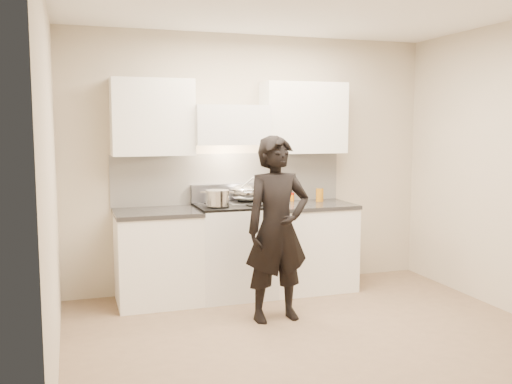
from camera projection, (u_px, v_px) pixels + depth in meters
ground_plane at (317, 340)px, 4.66m from camera, size 4.00×4.00×0.00m
room_shell at (295, 143)px, 4.80m from camera, size 4.04×3.54×2.70m
stove at (234, 250)px, 5.85m from camera, size 0.76×0.65×0.96m
counter_right at (308, 246)px, 6.11m from camera, size 0.92×0.67×0.92m
counter_left at (158, 257)px, 5.61m from camera, size 0.82×0.67×0.92m
wok at (246, 192)px, 5.93m from camera, size 0.35×0.41×0.28m
stock_pot at (217, 198)px, 5.61m from camera, size 0.31×0.30×0.16m
utensil_crock at (268, 194)px, 6.12m from camera, size 0.11×0.11×0.30m
spice_jar at (292, 197)px, 6.24m from camera, size 0.04×0.04×0.09m
oil_glass at (320, 195)px, 6.22m from camera, size 0.08×0.08×0.14m
person at (277, 229)px, 5.07m from camera, size 0.63×0.44×1.66m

